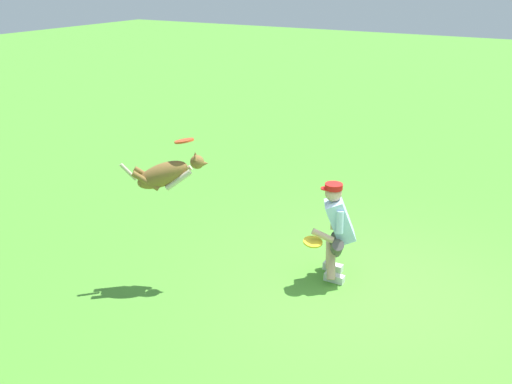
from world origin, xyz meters
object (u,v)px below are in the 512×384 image
Objects in this scene: dog at (166,174)px; frisbee_flying at (184,141)px; person at (336,228)px; frisbee_held at (313,242)px.

dog is 0.46m from frisbee_flying.
frisbee_flying is (-0.13, -0.21, 0.39)m from dog.
person is 0.40m from frisbee_held.
frisbee_flying is (1.69, 0.85, 1.12)m from person.
frisbee_flying reaches higher than dog.
person is 1.41× the size of dog.
frisbee_held is (-1.53, -0.50, -1.20)m from frisbee_flying.
person is 5.38× the size of frisbee_flying.
frisbee_held is at bearing -10.81° from dog.
frisbee_flying is 2.01m from frisbee_held.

